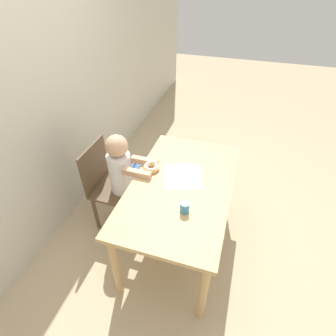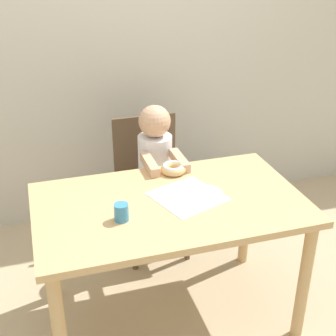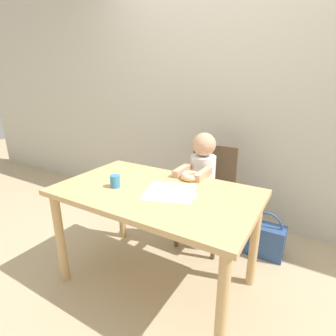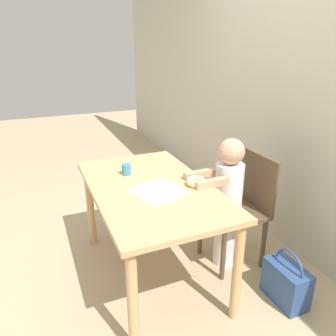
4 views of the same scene
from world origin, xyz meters
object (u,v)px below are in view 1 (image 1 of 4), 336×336
object	(u,v)px
handbag	(133,176)
cup	(185,207)
child_figure	(122,181)
chair	(111,185)
donut	(151,167)

from	to	relation	value
handbag	cup	size ratio (longest dim) A/B	4.82
child_figure	handbag	size ratio (longest dim) A/B	2.58
child_figure	handbag	distance (m)	0.67
handbag	cup	world-z (taller)	cup
child_figure	handbag	xyz separation A→B (m)	(0.51, 0.16, -0.39)
handbag	cup	distance (m)	1.33
chair	handbag	xyz separation A→B (m)	(0.51, 0.03, -0.31)
chair	child_figure	distance (m)	0.15
child_figure	donut	xyz separation A→B (m)	(0.02, -0.28, 0.21)
chair	handbag	bearing A→B (deg)	3.63
donut	handbag	distance (m)	0.89
chair	handbag	world-z (taller)	chair
chair	handbag	size ratio (longest dim) A/B	2.20
cup	chair	bearing A→B (deg)	66.40
chair	donut	size ratio (longest dim) A/B	6.22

